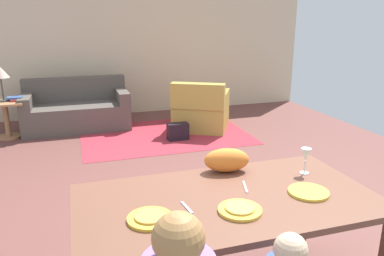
{
  "coord_description": "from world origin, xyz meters",
  "views": [
    {
      "loc": [
        -1.09,
        -3.04,
        1.82
      ],
      "look_at": [
        -0.1,
        0.08,
        0.85
      ],
      "focal_mm": 35.28,
      "sensor_mm": 36.0,
      "label": 1
    }
  ],
  "objects_px": {
    "plate_near_child": "(240,210)",
    "table_lamp": "(0,73)",
    "plate_near_man": "(150,219)",
    "wine_glass": "(306,156)",
    "dining_table": "(227,208)",
    "handbag": "(178,132)",
    "plate_near_woman": "(308,192)",
    "cat": "(227,160)",
    "armchair": "(201,110)",
    "side_table": "(6,114)",
    "book_lower": "(18,100)",
    "couch": "(77,110)",
    "book_upper": "(15,98)"
  },
  "relations": [
    {
      "from": "plate_near_child",
      "to": "plate_near_man",
      "type": "bearing_deg",
      "value": 173.19
    },
    {
      "from": "wine_glass",
      "to": "book_upper",
      "type": "bearing_deg",
      "value": 119.87
    },
    {
      "from": "dining_table",
      "to": "wine_glass",
      "type": "bearing_deg",
      "value": 15.3
    },
    {
      "from": "side_table",
      "to": "plate_near_man",
      "type": "bearing_deg",
      "value": -72.76
    },
    {
      "from": "table_lamp",
      "to": "handbag",
      "type": "bearing_deg",
      "value": -19.82
    },
    {
      "from": "dining_table",
      "to": "handbag",
      "type": "bearing_deg",
      "value": 79.66
    },
    {
      "from": "plate_near_man",
      "to": "book_lower",
      "type": "height_order",
      "value": "plate_near_man"
    },
    {
      "from": "cat",
      "to": "plate_near_man",
      "type": "bearing_deg",
      "value": -130.77
    },
    {
      "from": "cat",
      "to": "armchair",
      "type": "bearing_deg",
      "value": 85.79
    },
    {
      "from": "side_table",
      "to": "book_lower",
      "type": "relative_size",
      "value": 2.64
    },
    {
      "from": "cat",
      "to": "book_lower",
      "type": "xyz_separation_m",
      "value": [
        -1.82,
        3.9,
        -0.25
      ]
    },
    {
      "from": "handbag",
      "to": "side_table",
      "type": "bearing_deg",
      "value": 160.18
    },
    {
      "from": "couch",
      "to": "armchair",
      "type": "height_order",
      "value": "same"
    },
    {
      "from": "plate_near_child",
      "to": "couch",
      "type": "bearing_deg",
      "value": 99.9
    },
    {
      "from": "plate_near_child",
      "to": "book_lower",
      "type": "distance_m",
      "value": 4.76
    },
    {
      "from": "book_upper",
      "to": "handbag",
      "type": "relative_size",
      "value": 0.69
    },
    {
      "from": "plate_near_child",
      "to": "book_lower",
      "type": "xyz_separation_m",
      "value": [
        -1.67,
        4.46,
        -0.18
      ]
    },
    {
      "from": "side_table",
      "to": "book_upper",
      "type": "height_order",
      "value": "book_upper"
    },
    {
      "from": "handbag",
      "to": "plate_near_man",
      "type": "bearing_deg",
      "value": -107.69
    },
    {
      "from": "plate_near_woman",
      "to": "table_lamp",
      "type": "height_order",
      "value": "table_lamp"
    },
    {
      "from": "plate_near_woman",
      "to": "book_upper",
      "type": "xyz_separation_m",
      "value": [
        -2.23,
        4.43,
        -0.15
      ]
    },
    {
      "from": "couch",
      "to": "armchair",
      "type": "bearing_deg",
      "value": -19.67
    },
    {
      "from": "armchair",
      "to": "table_lamp",
      "type": "distance_m",
      "value": 3.13
    },
    {
      "from": "wine_glass",
      "to": "dining_table",
      "type": "bearing_deg",
      "value": -164.7
    },
    {
      "from": "cat",
      "to": "table_lamp",
      "type": "height_order",
      "value": "table_lamp"
    },
    {
      "from": "plate_near_man",
      "to": "book_lower",
      "type": "xyz_separation_m",
      "value": [
        -1.16,
        4.4,
        -0.18
      ]
    },
    {
      "from": "cat",
      "to": "book_lower",
      "type": "height_order",
      "value": "cat"
    },
    {
      "from": "plate_near_woman",
      "to": "book_lower",
      "type": "height_order",
      "value": "plate_near_woman"
    },
    {
      "from": "plate_near_woman",
      "to": "side_table",
      "type": "height_order",
      "value": "plate_near_woman"
    },
    {
      "from": "couch",
      "to": "side_table",
      "type": "xyz_separation_m",
      "value": [
        -1.05,
        -0.26,
        0.07
      ]
    },
    {
      "from": "plate_near_woman",
      "to": "handbag",
      "type": "xyz_separation_m",
      "value": [
        0.12,
        3.5,
        -0.64
      ]
    },
    {
      "from": "armchair",
      "to": "table_lamp",
      "type": "height_order",
      "value": "table_lamp"
    },
    {
      "from": "couch",
      "to": "cat",
      "type": "bearing_deg",
      "value": -76.84
    },
    {
      "from": "dining_table",
      "to": "plate_near_man",
      "type": "relative_size",
      "value": 7.31
    },
    {
      "from": "plate_near_child",
      "to": "wine_glass",
      "type": "height_order",
      "value": "wine_glass"
    },
    {
      "from": "side_table",
      "to": "cat",
      "type": "bearing_deg",
      "value": -62.69
    },
    {
      "from": "plate_near_child",
      "to": "table_lamp",
      "type": "relative_size",
      "value": 0.46
    },
    {
      "from": "dining_table",
      "to": "plate_near_child",
      "type": "xyz_separation_m",
      "value": [
        -0.0,
        -0.18,
        0.08
      ]
    },
    {
      "from": "dining_table",
      "to": "armchair",
      "type": "bearing_deg",
      "value": 73.46
    },
    {
      "from": "armchair",
      "to": "book_lower",
      "type": "distance_m",
      "value": 2.86
    },
    {
      "from": "armchair",
      "to": "side_table",
      "type": "relative_size",
      "value": 2.01
    },
    {
      "from": "plate_near_man",
      "to": "side_table",
      "type": "relative_size",
      "value": 0.43
    },
    {
      "from": "plate_near_man",
      "to": "plate_near_woman",
      "type": "relative_size",
      "value": 1.0
    },
    {
      "from": "side_table",
      "to": "book_upper",
      "type": "distance_m",
      "value": 0.29
    },
    {
      "from": "wine_glass",
      "to": "book_lower",
      "type": "height_order",
      "value": "wine_glass"
    },
    {
      "from": "dining_table",
      "to": "wine_glass",
      "type": "xyz_separation_m",
      "value": [
        0.66,
        0.18,
        0.2
      ]
    },
    {
      "from": "plate_near_woman",
      "to": "side_table",
      "type": "relative_size",
      "value": 0.43
    },
    {
      "from": "plate_near_woman",
      "to": "wine_glass",
      "type": "relative_size",
      "value": 1.34
    },
    {
      "from": "dining_table",
      "to": "table_lamp",
      "type": "relative_size",
      "value": 3.39
    },
    {
      "from": "wine_glass",
      "to": "table_lamp",
      "type": "distance_m",
      "value": 4.84
    }
  ]
}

